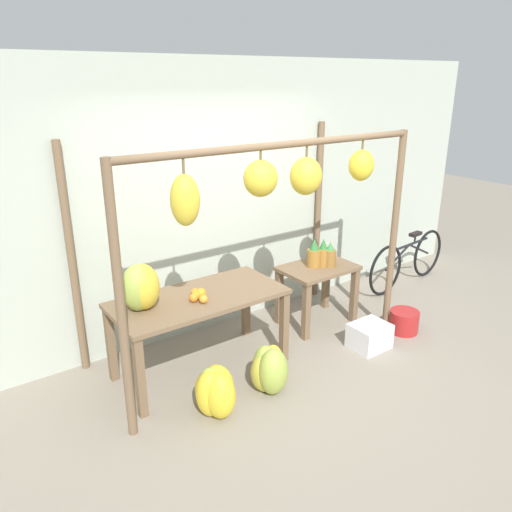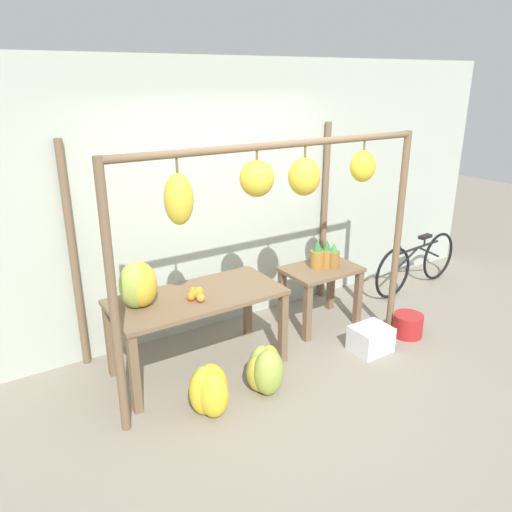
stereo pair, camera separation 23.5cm
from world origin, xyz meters
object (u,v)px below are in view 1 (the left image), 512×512
Objects in this scene: banana_pile_ground_right at (269,370)px; fruit_crate_white at (369,336)px; banana_pile_ground_left at (215,391)px; pineapple_cluster at (321,255)px; parked_bicycle at (408,260)px; blue_bucket at (404,321)px; orange_pile at (198,295)px; banana_pile_on_table at (141,287)px.

banana_pile_ground_right reaches higher than fruit_crate_white.
banana_pile_ground_right is 1.15× the size of fruit_crate_white.
banana_pile_ground_right reaches higher than banana_pile_ground_left.
pineapple_cluster is at bearing 92.15° from fruit_crate_white.
pineapple_cluster is at bearing 21.74° from banana_pile_ground_left.
pineapple_cluster is 1.73m from parked_bicycle.
banana_pile_ground_left reaches higher than fruit_crate_white.
pineapple_cluster is 0.68× the size of banana_pile_ground_left.
banana_pile_ground_right is 1.83m from blue_bucket.
orange_pile reaches higher than banana_pile_ground_right.
banana_pile_ground_left is at bearing -67.28° from banana_pile_on_table.
parked_bicycle is (1.07, 0.83, 0.22)m from blue_bucket.
banana_pile_ground_right is at bearing -149.84° from pineapple_cluster.
banana_pile_on_table is 1.05m from banana_pile_ground_left.
banana_pile_on_table is 1.66× the size of orange_pile.
banana_pile_on_table is 1.10× the size of fruit_crate_white.
orange_pile reaches higher than parked_bicycle.
fruit_crate_white is 1.85m from parked_bicycle.
banana_pile_on_table is at bearing -177.68° from parked_bicycle.
orange_pile is 0.53× the size of banana_pile_ground_left.
pineapple_cluster is 2.02m from banana_pile_ground_left.
orange_pile is 0.79× the size of blue_bucket.
fruit_crate_white is (1.63, -0.58, -0.67)m from orange_pile.
pineapple_cluster is at bearing 129.39° from blue_bucket.
banana_pile_ground_left is at bearing 179.40° from banana_pile_ground_right.
pineapple_cluster reaches higher than banana_pile_ground_right.
blue_bucket is at bearing -142.38° from parked_bicycle.
banana_pile_on_table is 0.87× the size of banana_pile_ground_left.
orange_pile is 0.15× the size of parked_bicycle.
banana_pile_ground_left reaches higher than blue_bucket.
banana_pile_ground_right is at bearing -39.24° from banana_pile_on_table.
parked_bicycle is (1.63, 0.84, 0.21)m from fruit_crate_white.
blue_bucket is 1.37m from parked_bicycle.
banana_pile_ground_right is at bearing -179.80° from blue_bucket.
parked_bicycle is at bearing 27.30° from fruit_crate_white.
parked_bicycle reaches higher than banana_pile_ground_left.
orange_pile is 3.30m from parked_bicycle.
pineapple_cluster is 1.03× the size of blue_bucket.
banana_pile_ground_left is 1.82m from fruit_crate_white.
pineapple_cluster is (1.60, 0.15, 0.00)m from orange_pile.
parked_bicycle is (1.66, 0.11, -0.45)m from pineapple_cluster.
orange_pile is 0.77× the size of pineapple_cluster.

